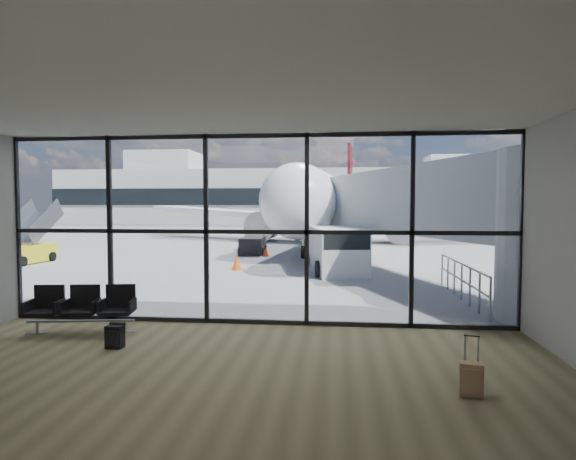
% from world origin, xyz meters
% --- Properties ---
extents(ground, '(220.00, 220.00, 0.00)m').
position_xyz_m(ground, '(0.00, 40.00, 0.00)').
color(ground, slate).
rests_on(ground, ground).
extents(lounge_shell, '(12.02, 8.01, 4.51)m').
position_xyz_m(lounge_shell, '(0.00, -4.80, 2.65)').
color(lounge_shell, brown).
rests_on(lounge_shell, ground).
extents(glass_curtain_wall, '(12.10, 0.12, 4.50)m').
position_xyz_m(glass_curtain_wall, '(0.00, 0.00, 2.25)').
color(glass_curtain_wall, white).
rests_on(glass_curtain_wall, ground).
extents(jet_bridge, '(8.00, 16.50, 4.33)m').
position_xyz_m(jet_bridge, '(4.90, 7.07, 2.76)').
color(jet_bridge, '#A6A8AB').
rests_on(jet_bridge, ground).
extents(apron_railing, '(0.06, 5.46, 1.11)m').
position_xyz_m(apron_railing, '(5.60, 3.50, 0.72)').
color(apron_railing, gray).
rests_on(apron_railing, ground).
extents(far_terminal, '(80.00, 12.20, 11.00)m').
position_xyz_m(far_terminal, '(-0.59, 61.97, 4.21)').
color(far_terminal, silver).
rests_on(far_terminal, ground).
extents(tree_0, '(4.95, 4.95, 7.12)m').
position_xyz_m(tree_0, '(-45.00, 72.00, 4.63)').
color(tree_0, '#382619').
rests_on(tree_0, ground).
extents(tree_1, '(5.61, 5.61, 8.07)m').
position_xyz_m(tree_1, '(-39.00, 72.00, 5.25)').
color(tree_1, '#382619').
rests_on(tree_1, ground).
extents(tree_2, '(6.27, 6.27, 9.03)m').
position_xyz_m(tree_2, '(-33.00, 72.00, 5.88)').
color(tree_2, '#382619').
rests_on(tree_2, ground).
extents(tree_3, '(4.95, 4.95, 7.12)m').
position_xyz_m(tree_3, '(-27.00, 72.00, 4.63)').
color(tree_3, '#382619').
rests_on(tree_3, ground).
extents(tree_4, '(5.61, 5.61, 8.07)m').
position_xyz_m(tree_4, '(-21.00, 72.00, 5.25)').
color(tree_4, '#382619').
rests_on(tree_4, ground).
extents(tree_5, '(6.27, 6.27, 9.03)m').
position_xyz_m(tree_5, '(-15.00, 72.00, 5.88)').
color(tree_5, '#382619').
rests_on(tree_5, ground).
extents(seating_row, '(2.31, 0.99, 1.03)m').
position_xyz_m(seating_row, '(-3.75, -1.05, 0.57)').
color(seating_row, gray).
rests_on(seating_row, ground).
extents(backpack, '(0.35, 0.32, 0.50)m').
position_xyz_m(backpack, '(-2.45, -2.22, 0.24)').
color(backpack, black).
rests_on(backpack, ground).
extents(suitcase, '(0.37, 0.29, 0.90)m').
position_xyz_m(suitcase, '(3.89, -3.98, 0.27)').
color(suitcase, '#957453').
rests_on(suitcase, ground).
extents(airliner, '(32.34, 37.57, 9.69)m').
position_xyz_m(airliner, '(1.63, 28.36, 2.95)').
color(airliner, white).
rests_on(airliner, ground).
extents(service_van, '(2.78, 4.64, 1.89)m').
position_xyz_m(service_van, '(1.86, 9.01, 0.97)').
color(service_van, silver).
rests_on(service_van, ground).
extents(belt_loader, '(1.57, 3.62, 1.64)m').
position_xyz_m(belt_loader, '(-3.01, 16.41, 0.55)').
color(belt_loader, black).
rests_on(belt_loader, ground).
extents(mobile_stairs, '(2.04, 3.62, 2.48)m').
position_xyz_m(mobile_stairs, '(-13.32, 10.67, 0.60)').
color(mobile_stairs, yellow).
rests_on(mobile_stairs, ground).
extents(traffic_cone_a, '(0.37, 0.37, 0.52)m').
position_xyz_m(traffic_cone_a, '(-2.02, 14.94, 0.25)').
color(traffic_cone_a, '#FF3D0D').
rests_on(traffic_cone_a, ground).
extents(traffic_cone_b, '(0.44, 0.44, 0.64)m').
position_xyz_m(traffic_cone_b, '(-2.47, 9.41, 0.30)').
color(traffic_cone_b, '#FF560D').
rests_on(traffic_cone_b, ground).
extents(traffic_cone_c, '(0.47, 0.47, 0.67)m').
position_xyz_m(traffic_cone_c, '(1.27, 10.09, 0.32)').
color(traffic_cone_c, orange).
rests_on(traffic_cone_c, ground).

